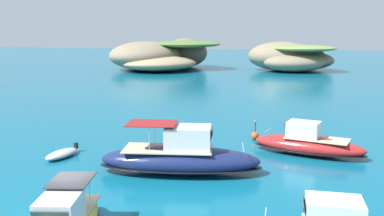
{
  "coord_description": "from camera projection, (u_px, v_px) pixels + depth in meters",
  "views": [
    {
      "loc": [
        9.33,
        -14.53,
        7.41
      ],
      "look_at": [
        0.63,
        16.98,
        1.79
      ],
      "focal_mm": 40.23,
      "sensor_mm": 36.0,
      "label": 1
    }
  ],
  "objects": [
    {
      "name": "channel_buoy",
      "position": [
        255.0,
        135.0,
        30.61
      ],
      "size": [
        0.56,
        0.56,
        1.48
      ],
      "color": "#E54C19",
      "rests_on": "ground"
    },
    {
      "name": "dinghy_tender",
      "position": [
        62.0,
        154.0,
        26.19
      ],
      "size": [
        1.42,
        2.86,
        0.58
      ],
      "color": "#B2B2B2",
      "rests_on": "ground"
    },
    {
      "name": "motorboat_navy",
      "position": [
        181.0,
        158.0,
        23.08
      ],
      "size": [
        9.12,
        4.27,
        2.75
      ],
      "color": "navy",
      "rests_on": "ground"
    },
    {
      "name": "motorboat_red",
      "position": [
        308.0,
        144.0,
        26.72
      ],
      "size": [
        7.27,
        3.59,
        2.06
      ],
      "color": "red",
      "rests_on": "ground"
    },
    {
      "name": "islet_small",
      "position": [
        292.0,
        58.0,
        88.48
      ],
      "size": [
        18.44,
        19.53,
        5.9
      ],
      "color": "#84755B",
      "rests_on": "ground"
    },
    {
      "name": "islet_large",
      "position": [
        159.0,
        56.0,
        92.45
      ],
      "size": [
        25.61,
        28.17,
        6.57
      ],
      "color": "#84755B",
      "rests_on": "ground"
    }
  ]
}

